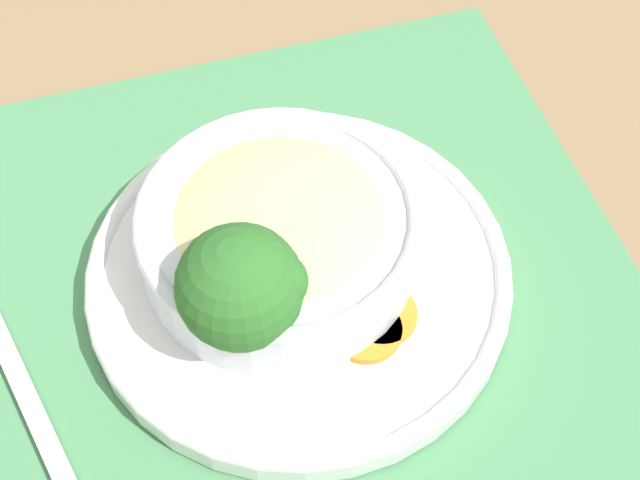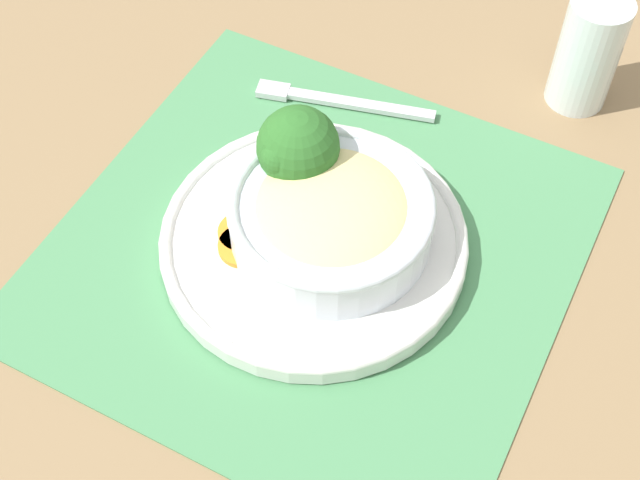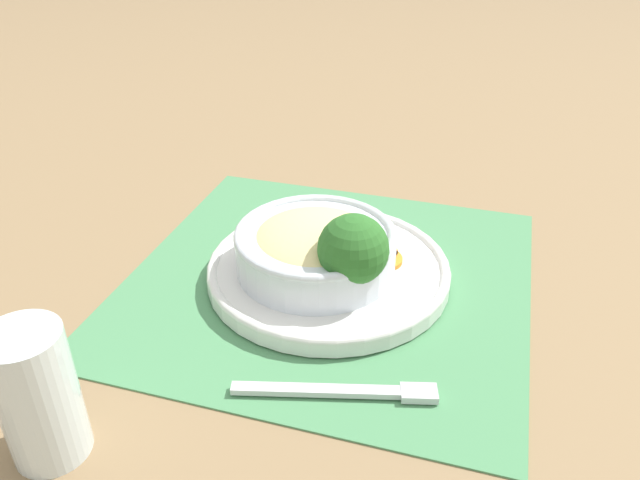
# 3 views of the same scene
# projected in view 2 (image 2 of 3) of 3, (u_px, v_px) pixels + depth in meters

# --- Properties ---
(ground_plane) EXTENTS (4.00, 4.00, 0.00)m
(ground_plane) POSITION_uv_depth(u_px,v_px,m) (314.00, 250.00, 0.80)
(ground_plane) COLOR #8C704C
(placemat) EXTENTS (0.49, 0.50, 0.00)m
(placemat) POSITION_uv_depth(u_px,v_px,m) (314.00, 249.00, 0.80)
(placemat) COLOR #4C8C59
(placemat) RESTS_ON ground_plane
(plate) EXTENTS (0.27, 0.27, 0.02)m
(plate) POSITION_uv_depth(u_px,v_px,m) (314.00, 240.00, 0.78)
(plate) COLOR white
(plate) RESTS_ON placemat
(bowl) EXTENTS (0.18, 0.18, 0.06)m
(bowl) POSITION_uv_depth(u_px,v_px,m) (331.00, 216.00, 0.76)
(bowl) COLOR silver
(bowl) RESTS_ON plate
(broccoli_floret) EXTENTS (0.07, 0.07, 0.09)m
(broccoli_floret) POSITION_uv_depth(u_px,v_px,m) (298.00, 148.00, 0.77)
(broccoli_floret) COLOR #759E51
(broccoli_floret) RESTS_ON plate
(carrot_slice_near) EXTENTS (0.04, 0.04, 0.01)m
(carrot_slice_near) POSITION_uv_depth(u_px,v_px,m) (243.00, 232.00, 0.78)
(carrot_slice_near) COLOR orange
(carrot_slice_near) RESTS_ON plate
(carrot_slice_middle) EXTENTS (0.04, 0.04, 0.01)m
(carrot_slice_middle) POSITION_uv_depth(u_px,v_px,m) (244.00, 246.00, 0.77)
(carrot_slice_middle) COLOR orange
(carrot_slice_middle) RESTS_ON plate
(water_glass) EXTENTS (0.06, 0.06, 0.12)m
(water_glass) POSITION_uv_depth(u_px,v_px,m) (586.00, 58.00, 0.87)
(water_glass) COLOR silver
(water_glass) RESTS_ON ground_plane
(fork) EXTENTS (0.04, 0.18, 0.01)m
(fork) POSITION_uv_depth(u_px,v_px,m) (327.00, 99.00, 0.90)
(fork) COLOR silver
(fork) RESTS_ON placemat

